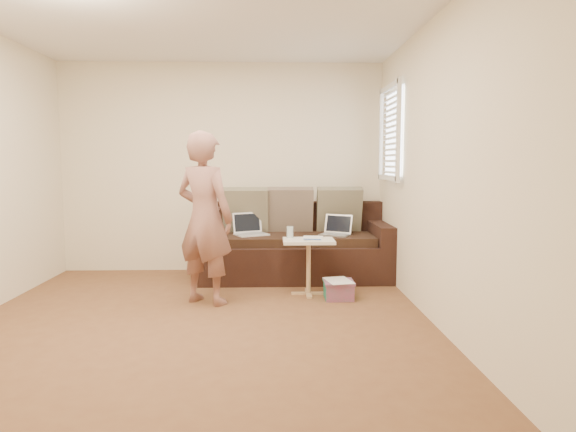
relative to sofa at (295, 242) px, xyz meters
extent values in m
plane|color=brown|center=(-0.90, -1.77, -0.42)|extent=(4.50, 4.50, 0.00)
plane|color=white|center=(-0.90, -1.77, 2.18)|extent=(4.50, 4.50, 0.00)
plane|color=beige|center=(-0.90, 0.48, 0.87)|extent=(4.00, 0.00, 4.00)
plane|color=beige|center=(-0.90, -4.03, 0.87)|extent=(4.00, 0.00, 4.00)
plane|color=beige|center=(1.10, -1.77, 0.87)|extent=(0.00, 4.50, 4.50)
imported|color=brown|center=(-0.93, -1.07, 0.41)|extent=(0.73, 0.66, 1.67)
camera|label=1|loc=(-0.27, -5.94, 0.95)|focal=31.59mm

